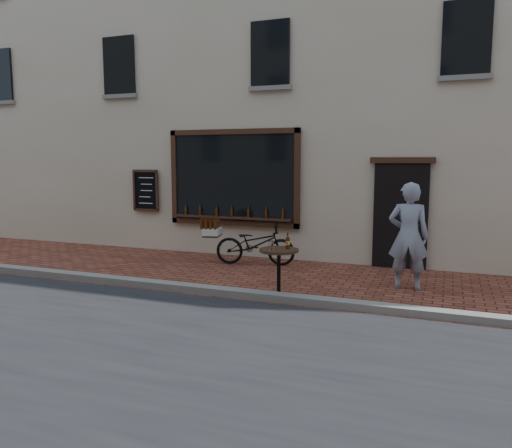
% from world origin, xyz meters
% --- Properties ---
extents(ground, '(90.00, 90.00, 0.00)m').
position_xyz_m(ground, '(0.00, 0.00, 0.00)').
color(ground, '#59291C').
rests_on(ground, ground).
extents(kerb, '(90.00, 0.25, 0.12)m').
position_xyz_m(kerb, '(0.00, 0.20, 0.06)').
color(kerb, slate).
rests_on(kerb, ground).
extents(shop_building, '(28.00, 6.20, 10.00)m').
position_xyz_m(shop_building, '(0.00, 6.50, 5.00)').
color(shop_building, beige).
rests_on(shop_building, ground).
extents(cargo_bicycle, '(2.07, 0.96, 0.97)m').
position_xyz_m(cargo_bicycle, '(-1.08, 2.67, 0.46)').
color(cargo_bicycle, black).
rests_on(cargo_bicycle, ground).
extents(bistro_table, '(0.64, 0.64, 1.10)m').
position_xyz_m(bistro_table, '(0.28, 0.35, 0.59)').
color(bistro_table, black).
rests_on(bistro_table, ground).
extents(pedestrian, '(0.71, 0.49, 1.89)m').
position_xyz_m(pedestrian, '(2.20, 1.75, 0.95)').
color(pedestrian, gray).
rests_on(pedestrian, ground).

